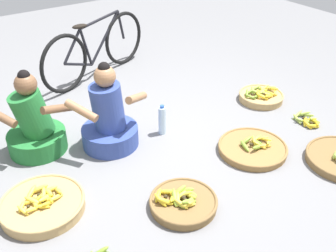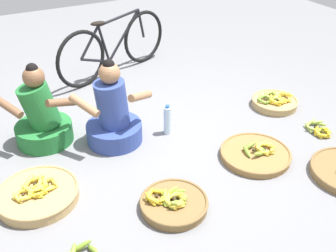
{
  "view_description": "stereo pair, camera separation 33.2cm",
  "coord_description": "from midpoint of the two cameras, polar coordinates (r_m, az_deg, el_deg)",
  "views": [
    {
      "loc": [
        -1.6,
        -2.51,
        2.13
      ],
      "look_at": [
        0.0,
        -0.2,
        0.35
      ],
      "focal_mm": 42.25,
      "sensor_mm": 36.0,
      "label": 1
    },
    {
      "loc": [
        -1.31,
        -2.69,
        2.13
      ],
      "look_at": [
        0.0,
        -0.2,
        0.35
      ],
      "focal_mm": 42.25,
      "sensor_mm": 36.0,
      "label": 2
    }
  ],
  "objects": [
    {
      "name": "banana_basket_front_left",
      "position": [
        3.64,
        15.1,
        -3.99
      ],
      "size": [
        0.63,
        0.63,
        0.13
      ],
      "color": "olive",
      "rests_on": "ground"
    },
    {
      "name": "banana_basket_near_vendor",
      "position": [
        3.2,
        -15.48,
        -9.55
      ],
      "size": [
        0.64,
        0.64,
        0.16
      ],
      "color": "tan",
      "rests_on": "ground"
    },
    {
      "name": "vendor_woman_front",
      "position": [
        3.63,
        -5.34,
        1.3
      ],
      "size": [
        0.75,
        0.52,
        0.83
      ],
      "color": "#334793",
      "rests_on": "ground"
    },
    {
      "name": "loose_bananas_back_right",
      "position": [
        4.2,
        23.14,
        -0.56
      ],
      "size": [
        0.23,
        0.33,
        0.09
      ],
      "color": "gold",
      "rests_on": "ground"
    },
    {
      "name": "ground_plane",
      "position": [
        3.66,
        1.14,
        -3.23
      ],
      "size": [
        10.0,
        10.0,
        0.0
      ],
      "primitive_type": "plane",
      "color": "slate"
    },
    {
      "name": "banana_basket_mid_left",
      "position": [
        3.03,
        3.98,
        -11.12
      ],
      "size": [
        0.52,
        0.52,
        0.15
      ],
      "color": "brown",
      "rests_on": "ground"
    },
    {
      "name": "water_bottle",
      "position": [
        3.79,
        2.43,
        0.79
      ],
      "size": [
        0.07,
        0.07,
        0.31
      ],
      "color": "silver",
      "rests_on": "ground"
    },
    {
      "name": "vendor_woman_behind",
      "position": [
        3.75,
        -15.4,
        1.04
      ],
      "size": [
        0.71,
        0.52,
        0.79
      ],
      "color": "#237233",
      "rests_on": "ground"
    },
    {
      "name": "banana_basket_near_bicycle",
      "position": [
        4.5,
        17.21,
        3.32
      ],
      "size": [
        0.5,
        0.5,
        0.15
      ],
      "color": "tan",
      "rests_on": "ground"
    },
    {
      "name": "bicycle_leaning",
      "position": [
        4.98,
        -5.86,
        11.33
      ],
      "size": [
        1.61,
        0.63,
        0.73
      ],
      "color": "black",
      "rests_on": "ground"
    }
  ]
}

